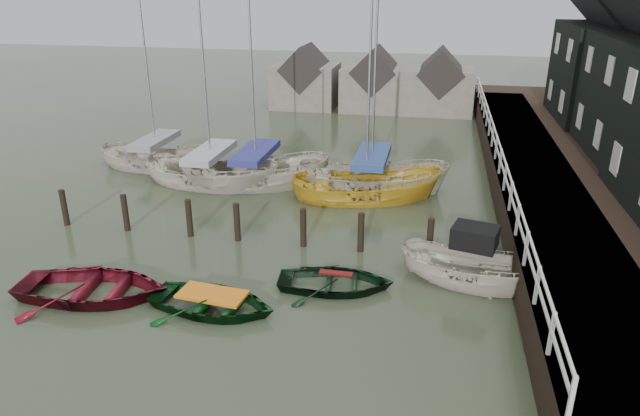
% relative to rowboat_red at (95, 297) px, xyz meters
% --- Properties ---
extents(ground, '(120.00, 120.00, 0.00)m').
position_rel_rowboat_red_xyz_m(ground, '(4.01, 1.59, 0.00)').
color(ground, '#2A3321').
rests_on(ground, ground).
extents(pier, '(3.04, 32.00, 2.70)m').
position_rel_rowboat_red_xyz_m(pier, '(13.48, 11.59, 0.71)').
color(pier, black).
rests_on(pier, ground).
extents(mooring_pilings, '(13.72, 0.22, 1.80)m').
position_rel_rowboat_red_xyz_m(mooring_pilings, '(2.89, 4.59, 0.50)').
color(mooring_pilings, black).
rests_on(mooring_pilings, ground).
extents(far_sheds, '(14.00, 4.08, 4.39)m').
position_rel_rowboat_red_xyz_m(far_sheds, '(4.84, 27.59, 1.86)').
color(far_sheds, '#665B51').
rests_on(far_sheds, ground).
extents(rowboat_red, '(4.78, 3.66, 0.92)m').
position_rel_rowboat_red_xyz_m(rowboat_red, '(0.00, 0.00, 0.00)').
color(rowboat_red, '#560C17').
rests_on(rowboat_red, ground).
extents(rowboat_green, '(3.90, 2.97, 0.76)m').
position_rel_rowboat_red_xyz_m(rowboat_green, '(3.67, 0.04, 0.00)').
color(rowboat_green, '#083211').
rests_on(rowboat_green, ground).
extents(rowboat_dkgreen, '(3.74, 2.87, 0.72)m').
position_rel_rowboat_red_xyz_m(rowboat_dkgreen, '(6.83, 1.93, 0.00)').
color(rowboat_dkgreen, black).
rests_on(rowboat_dkgreen, ground).
extents(motorboat, '(4.78, 2.77, 2.68)m').
position_rel_rowboat_red_xyz_m(motorboat, '(10.81, 3.04, 0.09)').
color(motorboat, beige).
rests_on(motorboat, ground).
extents(sailboat_a, '(6.74, 3.11, 12.15)m').
position_rel_rowboat_red_xyz_m(sailboat_a, '(-0.31, 10.02, 0.06)').
color(sailboat_a, beige).
rests_on(sailboat_a, ground).
extents(sailboat_b, '(7.03, 4.29, 10.64)m').
position_rel_rowboat_red_xyz_m(sailboat_b, '(1.68, 10.36, 0.06)').
color(sailboat_b, beige).
rests_on(sailboat_b, ground).
extents(sailboat_c, '(6.69, 3.82, 9.66)m').
position_rel_rowboat_red_xyz_m(sailboat_c, '(6.74, 9.63, 0.01)').
color(sailboat_c, gold).
rests_on(sailboat_c, ground).
extents(sailboat_d, '(6.79, 2.76, 12.26)m').
position_rel_rowboat_red_xyz_m(sailboat_d, '(6.83, 10.74, 0.06)').
color(sailboat_d, '#BCB5A0').
rests_on(sailboat_d, ground).
extents(sailboat_e, '(6.21, 2.77, 10.49)m').
position_rel_rowboat_red_xyz_m(sailboat_e, '(-3.86, 11.78, 0.06)').
color(sailboat_e, beige).
rests_on(sailboat_e, ground).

